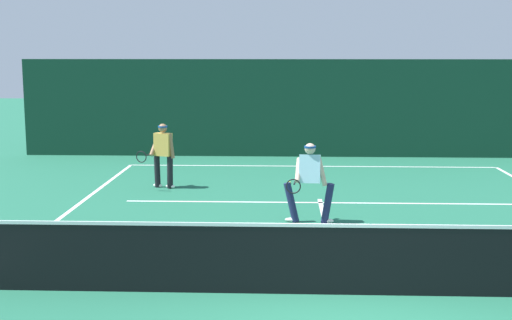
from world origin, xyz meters
name	(u,v)px	position (x,y,z in m)	size (l,w,h in m)	color
ground_plane	(342,295)	(0.00, 0.00, 0.00)	(80.00, 80.00, 0.00)	#21674B
court_line_baseline_far	(312,166)	(0.00, 11.05, 0.00)	(10.96, 0.10, 0.01)	white
court_line_service	(320,203)	(0.00, 6.02, 0.00)	(8.94, 0.10, 0.01)	white
court_line_centre	(328,235)	(0.00, 3.20, 0.00)	(0.10, 6.40, 0.01)	white
tennis_net	(343,259)	(0.00, 0.00, 0.53)	(12.01, 0.09, 1.12)	#1E4723
player_near	(309,179)	(-0.33, 4.16, 0.89)	(1.03, 0.89, 1.63)	#1E234C
player_far	(163,153)	(-3.89, 7.61, 0.90)	(0.92, 0.84, 1.63)	black
tennis_ball	(290,183)	(-0.68, 8.26, 0.03)	(0.07, 0.07, 0.07)	#D1E033
back_fence_windscreen	(310,108)	(0.00, 12.99, 1.58)	(18.80, 0.12, 3.17)	#123A28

